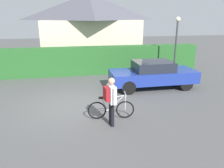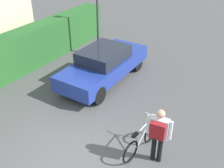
{
  "view_description": "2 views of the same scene",
  "coord_description": "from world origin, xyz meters",
  "px_view_note": "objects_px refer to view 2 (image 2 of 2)",
  "views": [
    {
      "loc": [
        -0.01,
        -8.6,
        3.58
      ],
      "look_at": [
        1.75,
        0.34,
        0.74
      ],
      "focal_mm": 35.12,
      "sensor_mm": 36.0,
      "label": 1
    },
    {
      "loc": [
        -3.81,
        -3.77,
        5.61
      ],
      "look_at": [
        2.48,
        0.2,
        1.11
      ],
      "focal_mm": 43.06,
      "sensor_mm": 36.0,
      "label": 2
    }
  ],
  "objects_px": {
    "parked_car_near": "(104,64)",
    "bicycle": "(141,141)",
    "street_lamp": "(97,6)",
    "person_rider": "(158,132)"
  },
  "relations": [
    {
      "from": "bicycle",
      "to": "person_rider",
      "type": "bearing_deg",
      "value": -102.95
    },
    {
      "from": "parked_car_near",
      "to": "street_lamp",
      "type": "distance_m",
      "value": 3.06
    },
    {
      "from": "parked_car_near",
      "to": "street_lamp",
      "type": "bearing_deg",
      "value": 40.01
    },
    {
      "from": "parked_car_near",
      "to": "bicycle",
      "type": "xyz_separation_m",
      "value": [
        -2.77,
        -3.09,
        -0.36
      ]
    },
    {
      "from": "parked_car_near",
      "to": "person_rider",
      "type": "xyz_separation_m",
      "value": [
        -2.89,
        -3.61,
        0.29
      ]
    },
    {
      "from": "parked_car_near",
      "to": "person_rider",
      "type": "bearing_deg",
      "value": -128.71
    },
    {
      "from": "bicycle",
      "to": "street_lamp",
      "type": "bearing_deg",
      "value": 45.01
    },
    {
      "from": "bicycle",
      "to": "street_lamp",
      "type": "xyz_separation_m",
      "value": [
        4.76,
        4.77,
        1.97
      ]
    },
    {
      "from": "person_rider",
      "to": "bicycle",
      "type": "bearing_deg",
      "value": 77.05
    },
    {
      "from": "parked_car_near",
      "to": "street_lamp",
      "type": "relative_size",
      "value": 1.23
    }
  ]
}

